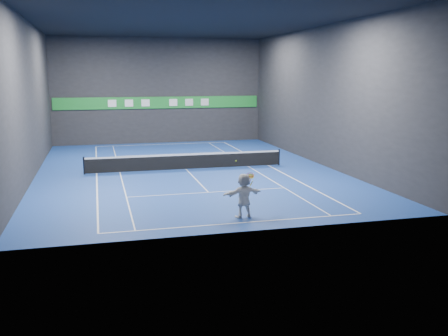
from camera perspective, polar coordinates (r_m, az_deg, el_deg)
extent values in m
plane|color=navy|center=(31.51, -4.33, -0.18)|extent=(26.00, 26.00, 0.00)
plane|color=black|center=(31.11, -4.57, 16.33)|extent=(26.00, 26.00, 0.00)
cube|color=#262629|center=(43.84, -7.44, 8.73)|extent=(18.00, 0.10, 9.00)
cube|color=#262629|center=(18.35, 2.67, 6.26)|extent=(18.00, 0.10, 9.00)
cube|color=#262629|center=(30.74, -21.34, 7.31)|extent=(0.10, 26.00, 9.00)
cube|color=#262629|center=(33.73, 10.94, 8.08)|extent=(0.10, 26.00, 9.00)
cube|color=white|center=(20.24, 1.64, -6.30)|extent=(10.98, 0.08, 0.01)
cube|color=white|center=(43.12, -7.11, 2.70)|extent=(10.98, 0.08, 0.01)
cube|color=white|center=(31.05, -14.35, -0.64)|extent=(0.08, 23.78, 0.01)
cube|color=white|center=(32.90, 5.13, 0.28)|extent=(0.08, 23.78, 0.01)
cube|color=white|center=(31.08, -11.81, -0.52)|extent=(0.06, 23.78, 0.01)
cube|color=white|center=(32.47, 2.83, 0.17)|extent=(0.06, 23.78, 0.01)
cube|color=white|center=(25.37, -1.78, -2.80)|extent=(8.23, 0.06, 0.01)
cube|color=white|center=(37.74, -6.04, 1.60)|extent=(8.23, 0.06, 0.01)
cube|color=white|center=(31.51, -4.33, -0.17)|extent=(0.06, 12.80, 0.01)
imported|color=white|center=(20.81, 2.27, -3.16)|extent=(1.81, 0.86, 1.87)
sphere|color=#B6E025|center=(20.42, 1.38, 0.82)|extent=(0.07, 0.07, 0.07)
cylinder|color=black|center=(30.97, -15.71, 0.27)|extent=(0.10, 0.10, 1.07)
cylinder|color=black|center=(33.05, 6.30, 1.24)|extent=(0.10, 0.10, 1.07)
cube|color=black|center=(31.43, -4.34, 0.67)|extent=(12.40, 0.03, 0.86)
cube|color=white|center=(31.35, -4.35, 1.53)|extent=(12.40, 0.04, 0.10)
cube|color=#1F8F31|center=(43.83, -7.40, 7.42)|extent=(17.64, 0.06, 1.00)
cube|color=white|center=(43.46, -12.67, 7.22)|extent=(0.70, 0.04, 0.60)
cube|color=white|center=(43.52, -10.81, 7.30)|extent=(0.70, 0.04, 0.60)
cube|color=white|center=(43.63, -8.96, 7.36)|extent=(0.70, 0.04, 0.60)
cube|color=white|center=(43.93, -5.82, 7.46)|extent=(0.70, 0.04, 0.60)
cube|color=silver|center=(44.16, -4.01, 7.50)|extent=(0.70, 0.04, 0.60)
cube|color=silver|center=(44.43, -2.22, 7.54)|extent=(0.70, 0.04, 0.60)
torus|color=red|center=(20.76, 3.04, -0.78)|extent=(0.43, 0.40, 0.20)
cylinder|color=#D7DD4E|center=(20.77, 3.09, -0.94)|extent=(0.36, 0.27, 0.25)
cylinder|color=red|center=(20.80, 2.99, -1.47)|extent=(0.06, 0.15, 0.16)
cylinder|color=yellow|center=(20.82, 3.16, -1.76)|extent=(0.12, 0.15, 0.25)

